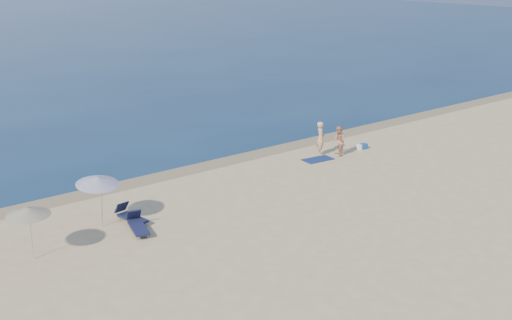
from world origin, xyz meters
The scene contains 10 objects.
wet_sand_strip centered at (0.00, 19.40, 0.00)m, with size 240.00×1.60×0.00m, color #847254.
person_left centered at (3.99, 16.97, 0.97)m, with size 0.71×0.46×1.94m, color tan.
person_right centered at (4.65, 16.19, 0.86)m, with size 0.84×0.65×1.72m, color tan.
beach_towel centered at (3.24, 16.38, 0.01)m, with size 1.73×0.96×0.03m, color #101F50.
white_bag centered at (6.58, 16.30, 0.16)m, with size 0.36×0.31×0.31m, color white.
blue_cooler centered at (6.78, 16.23, 0.16)m, with size 0.45×0.32×0.32m, color #1D4D9D.
umbrella_near centered at (-10.29, 15.39, 1.99)m, with size 1.81×1.84×2.31m.
umbrella_far centered at (-13.63, 14.13, 1.89)m, with size 2.03×2.03×2.14m.
lounger_left centered at (-9.13, 14.94, 0.28)m, with size 0.80×1.78×0.76m.
lounger_right centered at (-9.38, 13.86, 0.28)m, with size 1.02×1.85×0.78m.
Camera 1 is at (-20.70, -7.99, 10.68)m, focal length 45.00 mm.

